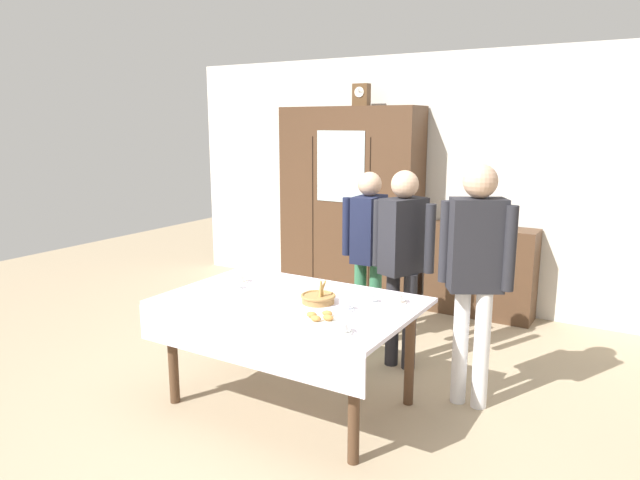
{
  "coord_description": "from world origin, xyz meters",
  "views": [
    {
      "loc": [
        2.12,
        -3.32,
        1.98
      ],
      "look_at": [
        0.0,
        0.2,
        1.12
      ],
      "focal_mm": 31.94,
      "sensor_mm": 36.0,
      "label": 1
    }
  ],
  "objects": [
    {
      "name": "person_by_cabinet",
      "position": [
        0.42,
        0.78,
        0.98
      ],
      "size": [
        0.52,
        0.41,
        1.62
      ],
      "color": "#232328",
      "rests_on": "ground"
    },
    {
      "name": "spoon_near_right",
      "position": [
        0.0,
        0.05,
        0.78
      ],
      "size": [
        0.12,
        0.02,
        0.01
      ],
      "color": "silver",
      "rests_on": "dining_table"
    },
    {
      "name": "tea_cup_far_left",
      "position": [
        0.43,
        -0.2,
        0.8
      ],
      "size": [
        0.13,
        0.13,
        0.06
      ],
      "color": "white",
      "rests_on": "dining_table"
    },
    {
      "name": "dining_table",
      "position": [
        0.0,
        -0.24,
        0.68
      ],
      "size": [
        1.73,
        1.13,
        0.77
      ],
      "color": "#4C3321",
      "rests_on": "ground"
    },
    {
      "name": "tea_cup_mid_left",
      "position": [
        0.67,
        0.12,
        0.8
      ],
      "size": [
        0.13,
        0.13,
        0.06
      ],
      "color": "white",
      "rests_on": "dining_table"
    },
    {
      "name": "person_behind_table_right",
      "position": [
        1.09,
        0.44,
        1.05
      ],
      "size": [
        0.52,
        0.35,
        1.71
      ],
      "color": "silver",
      "rests_on": "ground"
    },
    {
      "name": "wall_cabinet",
      "position": [
        -0.9,
        2.35,
        1.08
      ],
      "size": [
        1.63,
        0.46,
        2.15
      ],
      "color": "#4C3321",
      "rests_on": "ground"
    },
    {
      "name": "tea_cup_front_edge",
      "position": [
        0.62,
        -0.58,
        0.8
      ],
      "size": [
        0.13,
        0.13,
        0.06
      ],
      "color": "white",
      "rests_on": "dining_table"
    },
    {
      "name": "tea_cup_near_left",
      "position": [
        0.5,
        0.02,
        0.8
      ],
      "size": [
        0.13,
        0.13,
        0.06
      ],
      "color": "white",
      "rests_on": "dining_table"
    },
    {
      "name": "back_wall",
      "position": [
        0.0,
        2.65,
        1.35
      ],
      "size": [
        6.4,
        0.1,
        2.7
      ],
      "primitive_type": "cube",
      "color": "silver",
      "rests_on": "ground"
    },
    {
      "name": "person_near_right_end",
      "position": [
        -0.04,
        1.1,
        0.94
      ],
      "size": [
        0.52,
        0.37,
        1.56
      ],
      "color": "#33704C",
      "rests_on": "ground"
    },
    {
      "name": "spoon_mid_left",
      "position": [
        -0.3,
        -0.1,
        0.78
      ],
      "size": [
        0.12,
        0.02,
        0.01
      ],
      "color": "silver",
      "rests_on": "dining_table"
    },
    {
      "name": "bread_basket",
      "position": [
        0.2,
        -0.16,
        0.81
      ],
      "size": [
        0.24,
        0.24,
        0.16
      ],
      "color": "#9E7542",
      "rests_on": "dining_table"
    },
    {
      "name": "mantel_clock",
      "position": [
        -0.77,
        2.35,
        2.27
      ],
      "size": [
        0.18,
        0.11,
        0.24
      ],
      "color": "brown",
      "rests_on": "wall_cabinet"
    },
    {
      "name": "bookshelf_low",
      "position": [
        0.61,
        2.41,
        0.47
      ],
      "size": [
        1.09,
        0.35,
        0.94
      ],
      "color": "#4C3321",
      "rests_on": "ground"
    },
    {
      "name": "ground_plane",
      "position": [
        0.0,
        0.0,
        0.0
      ],
      "size": [
        12.0,
        12.0,
        0.0
      ],
      "primitive_type": "plane",
      "color": "tan",
      "rests_on": "ground"
    },
    {
      "name": "book_stack",
      "position": [
        0.61,
        2.41,
        0.99
      ],
      "size": [
        0.18,
        0.23,
        0.11
      ],
      "color": "#B29333",
      "rests_on": "bookshelf_low"
    },
    {
      "name": "tea_cup_back_edge",
      "position": [
        -0.5,
        -0.2,
        0.8
      ],
      "size": [
        0.13,
        0.13,
        0.06
      ],
      "color": "white",
      "rests_on": "dining_table"
    },
    {
      "name": "pastry_plate",
      "position": [
        0.4,
        -0.45,
        0.79
      ],
      "size": [
        0.28,
        0.28,
        0.05
      ],
      "color": "white",
      "rests_on": "dining_table"
    },
    {
      "name": "tea_cup_far_right",
      "position": [
        -0.58,
        -0.03,
        0.8
      ],
      "size": [
        0.13,
        0.13,
        0.06
      ],
      "color": "white",
      "rests_on": "dining_table"
    }
  ]
}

